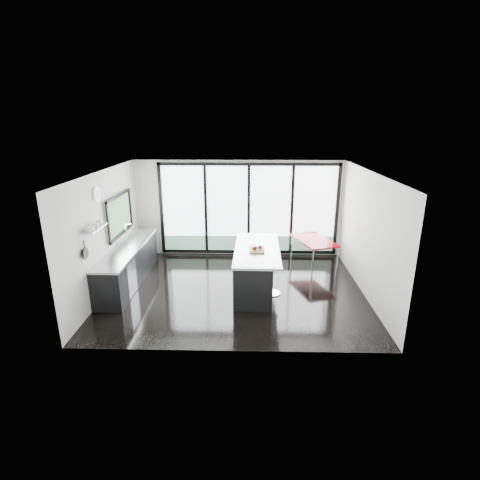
{
  "coord_description": "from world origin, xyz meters",
  "views": [
    {
      "loc": [
        0.31,
        -8.16,
        3.88
      ],
      "look_at": [
        0.1,
        0.3,
        1.15
      ],
      "focal_mm": 28.0,
      "sensor_mm": 36.0,
      "label": 1
    }
  ],
  "objects_px": {
    "bar_stool_far": "(263,271)",
    "red_table": "(313,253)",
    "island": "(253,268)",
    "bar_stool_near": "(272,281)"
  },
  "relations": [
    {
      "from": "island",
      "to": "bar_stool_far",
      "type": "xyz_separation_m",
      "value": [
        0.24,
        0.21,
        -0.17
      ]
    },
    {
      "from": "island",
      "to": "red_table",
      "type": "xyz_separation_m",
      "value": [
        1.67,
        1.48,
        -0.13
      ]
    },
    {
      "from": "bar_stool_far",
      "to": "island",
      "type": "bearing_deg",
      "value": -139.4
    },
    {
      "from": "bar_stool_far",
      "to": "red_table",
      "type": "height_order",
      "value": "red_table"
    },
    {
      "from": "bar_stool_far",
      "to": "red_table",
      "type": "xyz_separation_m",
      "value": [
        1.43,
        1.27,
        0.03
      ]
    },
    {
      "from": "island",
      "to": "red_table",
      "type": "relative_size",
      "value": 1.75
    },
    {
      "from": "bar_stool_near",
      "to": "bar_stool_far",
      "type": "height_order",
      "value": "bar_stool_far"
    },
    {
      "from": "island",
      "to": "bar_stool_near",
      "type": "relative_size",
      "value": 3.99
    },
    {
      "from": "bar_stool_near",
      "to": "bar_stool_far",
      "type": "relative_size",
      "value": 0.9
    },
    {
      "from": "bar_stool_far",
      "to": "red_table",
      "type": "distance_m",
      "value": 1.91
    }
  ]
}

